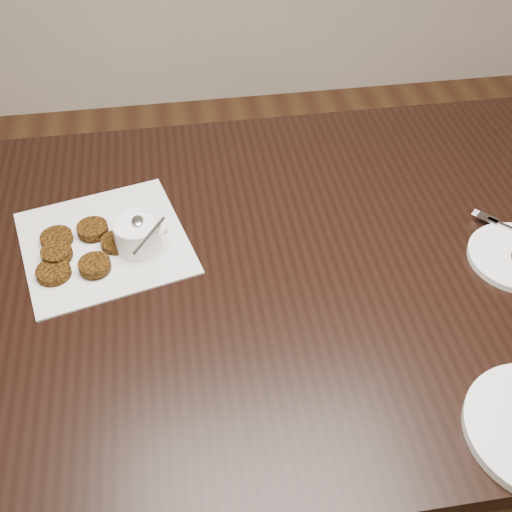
{
  "coord_description": "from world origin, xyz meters",
  "views": [
    {
      "loc": [
        -0.17,
        -0.65,
        1.54
      ],
      "look_at": [
        -0.06,
        0.1,
        0.8
      ],
      "focal_mm": 43.8,
      "sensor_mm": 36.0,
      "label": 1
    }
  ],
  "objects": [
    {
      "name": "table",
      "position": [
        -0.08,
        0.13,
        0.38
      ],
      "size": [
        1.48,
        0.95,
        0.75
      ],
      "primitive_type": "cube",
      "color": "black",
      "rests_on": "floor"
    },
    {
      "name": "patty_cluster",
      "position": [
        -0.37,
        0.2,
        0.76
      ],
      "size": [
        0.22,
        0.22,
        0.02
      ],
      "primitive_type": null,
      "rotation": [
        0.0,
        0.0,
        0.07
      ],
      "color": "#663B0D",
      "rests_on": "napkin"
    },
    {
      "name": "napkin",
      "position": [
        -0.32,
        0.23,
        0.75
      ],
      "size": [
        0.35,
        0.35,
        0.0
      ],
      "primitive_type": "cube",
      "rotation": [
        0.0,
        0.0,
        0.24
      ],
      "color": "silver",
      "rests_on": "table"
    },
    {
      "name": "sauce_ramekin",
      "position": [
        -0.26,
        0.21,
        0.81
      ],
      "size": [
        0.12,
        0.12,
        0.12
      ],
      "primitive_type": null,
      "rotation": [
        0.0,
        0.0,
        -0.04
      ],
      "color": "white",
      "rests_on": "napkin"
    },
    {
      "name": "floor",
      "position": [
        0.0,
        0.0,
        0.0
      ],
      "size": [
        4.0,
        4.0,
        0.0
      ],
      "primitive_type": "plane",
      "color": "#55381D",
      "rests_on": "ground"
    }
  ]
}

